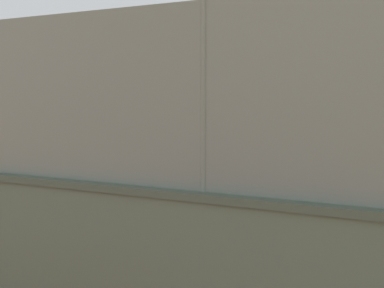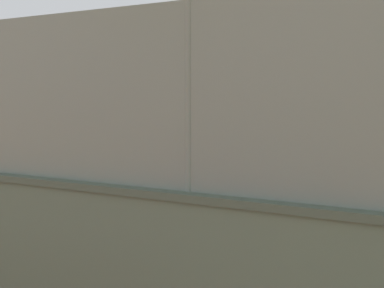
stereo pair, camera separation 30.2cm
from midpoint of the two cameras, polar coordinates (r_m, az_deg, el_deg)
ground_plane at (r=18.54m, az=9.17°, el=-2.81°), size 260.00×260.00×0.00m
perimeter_wall at (r=6.74m, az=-10.46°, el=-9.79°), size 28.40×1.51×1.47m
fence_panel_on_wall at (r=6.52m, az=-10.68°, el=4.78°), size 27.88×1.17×1.94m
player_near_wall_returning at (r=14.17m, az=-10.03°, el=-1.05°), size 1.07×0.88×1.70m
player_foreground_swinging at (r=13.17m, az=-2.95°, el=-2.07°), size 0.88×1.02×1.47m
sports_ball at (r=12.11m, az=-14.84°, el=-6.64°), size 0.12×0.12×0.12m
courtside_bench at (r=8.71m, az=-12.66°, el=-8.37°), size 1.61×0.44×0.87m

